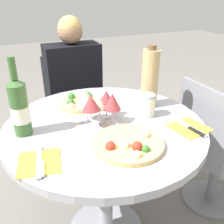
{
  "coord_description": "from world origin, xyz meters",
  "views": [
    {
      "loc": [
        -0.38,
        -0.94,
        1.3
      ],
      "look_at": [
        -0.0,
        -0.09,
        0.83
      ],
      "focal_mm": 40.0,
      "sensor_mm": 36.0,
      "label": 1
    }
  ],
  "objects": [
    {
      "name": "wine_bottle",
      "position": [
        -0.35,
        0.06,
        0.86
      ],
      "size": [
        0.08,
        0.08,
        0.33
      ],
      "color": "#38602D",
      "rests_on": "dining_table"
    },
    {
      "name": "sugar_shaker",
      "position": [
        0.22,
        -0.02,
        0.79
      ],
      "size": [
        0.07,
        0.07,
        0.11
      ],
      "color": "silver",
      "rests_on": "dining_table"
    },
    {
      "name": "place_setting_left",
      "position": [
        -0.33,
        -0.18,
        0.73
      ],
      "size": [
        0.17,
        0.19,
        0.01
      ],
      "color": "yellow",
      "rests_on": "dining_table"
    },
    {
      "name": "wine_glass_center",
      "position": [
        -0.01,
        0.02,
        0.83
      ],
      "size": [
        0.07,
        0.07,
        0.13
      ],
      "color": "silver",
      "rests_on": "dining_table"
    },
    {
      "name": "wine_glass_front_right",
      "position": [
        0.04,
        -0.01,
        0.84
      ],
      "size": [
        0.08,
        0.08,
        0.15
      ],
      "color": "silver",
      "rests_on": "dining_table"
    },
    {
      "name": "seated_diner",
      "position": [
        0.07,
        0.7,
        0.5
      ],
      "size": [
        0.39,
        0.42,
        1.13
      ],
      "rotation": [
        0.0,
        0.0,
        3.14
      ],
      "color": "black",
      "rests_on": "ground_plane"
    },
    {
      "name": "chair_behind_diner",
      "position": [
        0.07,
        0.84,
        0.41
      ],
      "size": [
        0.39,
        0.39,
        0.84
      ],
      "rotation": [
        0.0,
        0.0,
        3.14
      ],
      "color": "slate",
      "rests_on": "ground_plane"
    },
    {
      "name": "tall_carafe",
      "position": [
        0.29,
        0.09,
        0.88
      ],
      "size": [
        0.09,
        0.09,
        0.32
      ],
      "color": "tan",
      "rests_on": "dining_table"
    },
    {
      "name": "wine_glass_back_left",
      "position": [
        -0.07,
        0.06,
        0.85
      ],
      "size": [
        0.08,
        0.08,
        0.16
      ],
      "color": "silver",
      "rests_on": "dining_table"
    },
    {
      "name": "dining_table",
      "position": [
        0.0,
        0.0,
        0.6
      ],
      "size": [
        0.93,
        0.93,
        0.73
      ],
      "color": "gray",
      "rests_on": "ground_plane"
    },
    {
      "name": "wine_glass_back_right",
      "position": [
        0.04,
        0.06,
        0.83
      ],
      "size": [
        0.07,
        0.07,
        0.14
      ],
      "color": "silver",
      "rests_on": "dining_table"
    },
    {
      "name": "pizza_large",
      "position": [
        0.01,
        -0.22,
        0.74
      ],
      "size": [
        0.28,
        0.28,
        0.05
      ],
      "color": "#DBB26B",
      "rests_on": "dining_table"
    },
    {
      "name": "pizza_small_far",
      "position": [
        -0.04,
        0.24,
        0.75
      ],
      "size": [
        0.22,
        0.22,
        0.05
      ],
      "color": "#DBB26B",
      "rests_on": "dining_table"
    },
    {
      "name": "chair_empty_side",
      "position": [
        0.68,
        -0.06,
        0.41
      ],
      "size": [
        0.39,
        0.39,
        0.84
      ],
      "rotation": [
        0.0,
        0.0,
        -1.57
      ],
      "color": "slate",
      "rests_on": "ground_plane"
    },
    {
      "name": "wine_glass_front_left",
      "position": [
        -0.07,
        -0.01,
        0.85
      ],
      "size": [
        0.08,
        0.08,
        0.15
      ],
      "color": "silver",
      "rests_on": "dining_table"
    },
    {
      "name": "place_setting_right",
      "position": [
        0.33,
        -0.2,
        0.73
      ],
      "size": [
        0.17,
        0.19,
        0.01
      ],
      "color": "yellow",
      "rests_on": "dining_table"
    }
  ]
}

